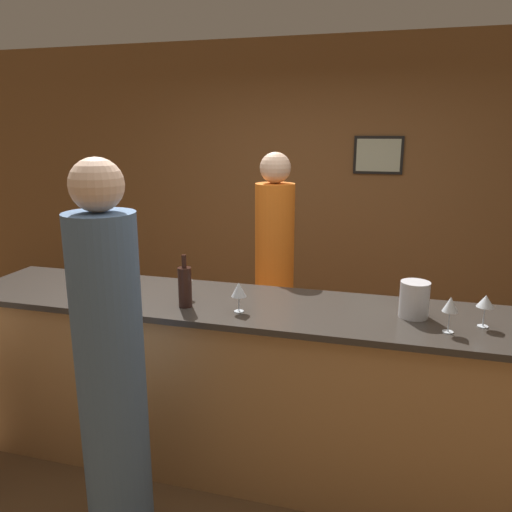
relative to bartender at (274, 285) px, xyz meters
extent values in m
plane|color=brown|center=(0.11, -0.85, -0.87)|extent=(14.00, 14.00, 0.00)
cube|color=brown|center=(0.11, 1.39, 0.53)|extent=(8.00, 0.06, 2.80)
cube|color=black|center=(0.64, 1.35, 0.88)|extent=(0.44, 0.02, 0.34)
cube|color=#B7C6B2|center=(0.64, 1.34, 0.88)|extent=(0.39, 0.00, 0.29)
cube|color=#B27F4C|center=(0.11, -0.85, -0.38)|extent=(3.50, 0.63, 0.99)
cube|color=#332D28|center=(0.11, -0.85, 0.14)|extent=(3.56, 0.69, 0.04)
cylinder|color=orange|center=(0.00, 0.00, -0.07)|extent=(0.28, 0.28, 1.61)
sphere|color=beige|center=(0.00, 0.00, 0.85)|extent=(0.22, 0.22, 0.22)
cylinder|color=#4C6B93|center=(-0.38, -1.59, -0.05)|extent=(0.31, 0.31, 1.64)
sphere|color=beige|center=(-0.38, -1.59, 0.88)|extent=(0.23, 0.23, 0.23)
cylinder|color=black|center=(-0.27, -0.99, 0.27)|extent=(0.07, 0.07, 0.22)
cylinder|color=black|center=(-0.27, -0.99, 0.41)|extent=(0.03, 0.03, 0.07)
cylinder|color=silver|center=(0.94, -0.82, 0.25)|extent=(0.15, 0.15, 0.19)
cylinder|color=silver|center=(-0.32, -0.85, 0.16)|extent=(0.05, 0.05, 0.00)
cylinder|color=silver|center=(-0.32, -0.85, 0.21)|extent=(0.01, 0.01, 0.10)
cone|color=silver|center=(-0.32, -0.85, 0.29)|extent=(0.07, 0.07, 0.06)
cylinder|color=silver|center=(1.09, -1.00, 0.16)|extent=(0.05, 0.05, 0.00)
cylinder|color=silver|center=(1.09, -1.00, 0.21)|extent=(0.01, 0.01, 0.10)
cone|color=silver|center=(1.09, -1.00, 0.30)|extent=(0.07, 0.07, 0.07)
cylinder|color=silver|center=(0.04, -1.00, 0.16)|extent=(0.05, 0.05, 0.00)
cylinder|color=silver|center=(0.04, -1.00, 0.20)|extent=(0.01, 0.01, 0.08)
cone|color=silver|center=(0.04, -1.00, 0.28)|extent=(0.08, 0.08, 0.08)
cylinder|color=silver|center=(1.26, -0.88, 0.16)|extent=(0.05, 0.05, 0.00)
cylinder|color=silver|center=(1.26, -0.88, 0.21)|extent=(0.01, 0.01, 0.10)
cone|color=silver|center=(1.26, -0.88, 0.29)|extent=(0.08, 0.08, 0.06)
camera|label=1|loc=(0.79, -3.39, 1.10)|focal=35.00mm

